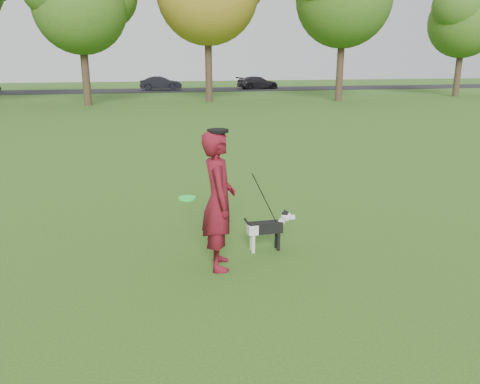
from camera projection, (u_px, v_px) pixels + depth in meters
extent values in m
plane|color=#285116|center=(237.00, 258.00, 6.86)|extent=(120.00, 120.00, 0.00)
cube|color=black|center=(144.00, 91.00, 44.35)|extent=(120.00, 7.00, 0.02)
imported|color=#5E0D11|center=(219.00, 201.00, 6.33)|extent=(0.53, 0.75, 1.93)
cube|color=black|center=(265.00, 227.00, 7.04)|extent=(0.52, 0.16, 0.17)
cube|color=silver|center=(253.00, 229.00, 7.00)|extent=(0.15, 0.16, 0.15)
cylinder|color=silver|center=(253.00, 244.00, 7.01)|extent=(0.05, 0.05, 0.28)
cylinder|color=silver|center=(252.00, 241.00, 7.12)|extent=(0.05, 0.05, 0.28)
cylinder|color=black|center=(278.00, 242.00, 7.10)|extent=(0.05, 0.05, 0.28)
cylinder|color=black|center=(276.00, 239.00, 7.20)|extent=(0.05, 0.05, 0.28)
cylinder|color=silver|center=(280.00, 224.00, 7.08)|extent=(0.17, 0.10, 0.18)
sphere|color=silver|center=(286.00, 217.00, 7.08)|extent=(0.16, 0.16, 0.16)
sphere|color=black|center=(286.00, 215.00, 7.07)|extent=(0.12, 0.12, 0.12)
cube|color=silver|center=(291.00, 217.00, 7.10)|extent=(0.10, 0.06, 0.06)
sphere|color=black|center=(295.00, 217.00, 7.11)|extent=(0.03, 0.03, 0.03)
cone|color=black|center=(287.00, 213.00, 7.01)|extent=(0.06, 0.06, 0.07)
cone|color=black|center=(285.00, 211.00, 7.09)|extent=(0.06, 0.06, 0.07)
cylinder|color=black|center=(249.00, 225.00, 6.97)|extent=(0.18, 0.03, 0.24)
cylinder|color=black|center=(277.00, 223.00, 7.07)|extent=(0.11, 0.11, 0.02)
imported|color=black|center=(161.00, 83.00, 44.52)|extent=(4.05, 1.86, 1.29)
imported|color=black|center=(258.00, 83.00, 46.61)|extent=(4.38, 2.28, 1.21)
cylinder|color=#20FF3F|center=(187.00, 198.00, 6.13)|extent=(0.23, 0.23, 0.02)
cylinder|color=black|center=(218.00, 131.00, 6.07)|extent=(0.28, 0.28, 0.04)
cylinder|color=#38281C|center=(85.00, 72.00, 29.32)|extent=(0.48, 0.48, 4.20)
cylinder|color=#38281C|center=(209.00, 64.00, 31.88)|extent=(0.48, 0.48, 5.04)
cylinder|color=#38281C|center=(340.00, 66.00, 32.47)|extent=(0.48, 0.48, 4.83)
cylinder|color=#38281C|center=(458.00, 71.00, 36.85)|extent=(0.48, 0.48, 3.99)
sphere|color=#426B1E|center=(465.00, 15.00, 35.73)|extent=(5.32, 5.32, 5.32)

